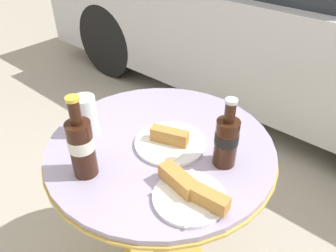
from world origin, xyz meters
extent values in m
cylinder|color=gold|center=(0.00, 0.00, 0.37)|extent=(0.08, 0.08, 0.70)
cylinder|color=gold|center=(0.00, 0.00, 0.71)|extent=(0.77, 0.77, 0.01)
cylinder|color=#9E93B2|center=(0.00, 0.00, 0.73)|extent=(0.75, 0.75, 0.02)
cylinder|color=#33190F|center=(-0.07, -0.25, 0.82)|extent=(0.07, 0.07, 0.18)
cylinder|color=silver|center=(-0.07, -0.25, 0.85)|extent=(0.07, 0.07, 0.04)
cylinder|color=#33190F|center=(-0.07, -0.25, 0.95)|extent=(0.03, 0.03, 0.07)
cylinder|color=gold|center=(-0.07, -0.25, 0.99)|extent=(0.04, 0.04, 0.01)
cylinder|color=#33190F|center=(0.21, 0.06, 0.81)|extent=(0.07, 0.07, 0.15)
cylinder|color=black|center=(0.21, 0.06, 0.83)|extent=(0.07, 0.07, 0.03)
cylinder|color=#33190F|center=(0.21, 0.06, 0.92)|extent=(0.03, 0.03, 0.06)
cylinder|color=silver|center=(0.21, 0.06, 0.96)|extent=(0.04, 0.04, 0.01)
cylinder|color=black|center=(-0.23, -0.12, 0.79)|extent=(0.07, 0.07, 0.11)
cylinder|color=silver|center=(-0.23, -0.12, 0.80)|extent=(0.07, 0.07, 0.14)
cylinder|color=white|center=(0.03, 0.02, 0.74)|extent=(0.23, 0.23, 0.01)
cube|color=white|center=(0.03, 0.02, 0.75)|extent=(0.15, 0.15, 0.00)
cube|color=#B77F3D|center=(0.03, 0.01, 0.77)|extent=(0.13, 0.08, 0.05)
cylinder|color=white|center=(0.22, -0.13, 0.74)|extent=(0.20, 0.20, 0.01)
cube|color=white|center=(0.22, -0.13, 0.75)|extent=(0.18, 0.18, 0.00)
cube|color=#B77F3D|center=(0.17, -0.12, 0.77)|extent=(0.13, 0.07, 0.04)
cube|color=#B77F3D|center=(0.26, -0.12, 0.77)|extent=(0.14, 0.05, 0.04)
cube|color=#B7B7BC|center=(-0.51, 1.99, 0.54)|extent=(3.82, 1.78, 0.72)
cylinder|color=black|center=(-1.69, 2.78, 0.32)|extent=(0.65, 0.21, 0.65)
cylinder|color=black|center=(-1.69, 1.21, 0.32)|extent=(0.65, 0.21, 0.65)
camera|label=1|loc=(0.57, -0.63, 1.41)|focal=35.00mm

